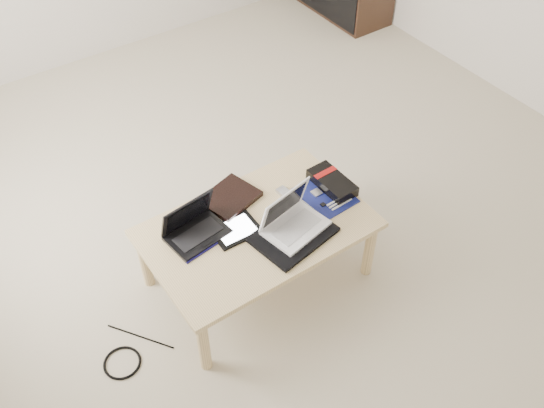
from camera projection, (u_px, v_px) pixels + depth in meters
ground at (265, 182)px, 3.78m from camera, size 4.00×4.00×0.00m
coffee_table at (257, 233)px, 3.01m from camera, size 1.10×0.70×0.40m
book at (230, 198)px, 3.10m from camera, size 0.32×0.29×0.03m
netbook at (194, 228)px, 2.92m from camera, size 0.31×0.24×0.20m
tablet at (236, 230)px, 2.96m from camera, size 0.23×0.18×0.01m
remote at (294, 200)px, 3.09m from camera, size 0.08×0.24×0.02m
neoprene_sleeve at (293, 234)px, 2.93m from camera, size 0.42×0.34×0.02m
white_laptop at (292, 220)px, 2.92m from camera, size 0.34×0.27×0.21m
motherboard at (326, 195)px, 3.13m from camera, size 0.24×0.30×0.01m
gpu_box at (332, 183)px, 3.16m from camera, size 0.14×0.27×0.06m
cable_coil at (236, 233)px, 2.94m from camera, size 0.11×0.11×0.01m
floor_cable_coil at (122, 363)px, 2.89m from camera, size 0.21×0.21×0.01m
floor_cable_trail at (140, 337)px, 3.00m from camera, size 0.22×0.31×0.01m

